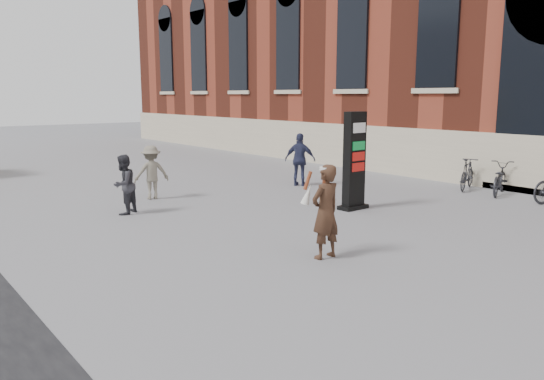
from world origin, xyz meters
TOP-DOWN VIEW (x-y plane):
  - ground at (0.00, 0.00)m, footprint 100.00×100.00m
  - info_pylon at (3.56, 2.25)m, footprint 0.84×0.44m
  - woman at (-0.06, -0.40)m, footprint 0.67×0.61m
  - pedestrian_a at (-1.47, 5.44)m, footprint 0.93×0.89m
  - pedestrian_b at (-0.02, 6.87)m, footprint 1.11×0.78m
  - pedestrian_c at (4.89, 5.91)m, footprint 0.95×1.09m
  - bike_4 at (8.60, 0.95)m, footprint 1.99×1.27m
  - bike_5 at (8.60, 2.02)m, footprint 1.75×1.02m

SIDE VIEW (x-z plane):
  - ground at x=0.00m, z-range 0.00..0.00m
  - bike_4 at x=8.60m, z-range 0.00..0.99m
  - bike_5 at x=8.60m, z-range 0.00..1.02m
  - pedestrian_a at x=-1.47m, z-range 0.00..1.52m
  - pedestrian_b at x=-0.02m, z-range 0.00..1.56m
  - pedestrian_c at x=4.89m, z-range 0.00..1.76m
  - woman at x=-0.06m, z-range 0.02..1.78m
  - info_pylon at x=3.56m, z-range 0.00..2.57m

